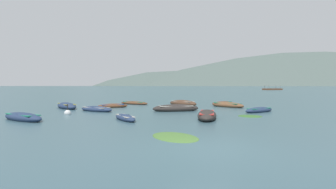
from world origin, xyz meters
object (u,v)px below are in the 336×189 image
rowboat_8 (125,118)px  mooring_buoy (68,113)px  rowboat_0 (96,109)px  rowboat_5 (134,103)px  rowboat_1 (227,105)px  rowboat_4 (183,103)px  rowboat_7 (207,115)px  rowboat_2 (259,110)px  rowboat_9 (67,106)px  rowboat_6 (223,103)px  ferry_0 (272,89)px  rowboat_11 (113,106)px  rowboat_3 (176,108)px

rowboat_8 → mooring_buoy: mooring_buoy is taller
rowboat_0 → rowboat_5: rowboat_0 is taller
rowboat_1 → rowboat_4: (-4.37, 2.22, 0.03)m
rowboat_7 → rowboat_8: (-5.36, -0.53, -0.07)m
rowboat_0 → mooring_buoy: 2.97m
rowboat_1 → rowboat_2: 5.31m
rowboat_0 → rowboat_8: bearing=-61.5°
rowboat_9 → rowboat_1: bearing=3.1°
rowboat_6 → rowboat_9: rowboat_9 is taller
rowboat_2 → ferry_0: bearing=65.5°
rowboat_0 → rowboat_4: (8.02, 6.09, 0.06)m
rowboat_2 → rowboat_11: rowboat_2 is taller
rowboat_6 → rowboat_8: (-9.74, -13.85, 0.01)m
rowboat_2 → rowboat_11: bearing=159.2°
ferry_0 → rowboat_7: bearing=-115.9°
rowboat_8 → rowboat_9: size_ratio=0.70×
mooring_buoy → rowboat_4: bearing=41.9°
rowboat_0 → rowboat_11: size_ratio=1.13×
rowboat_6 → rowboat_11: size_ratio=1.06×
rowboat_3 → rowboat_5: size_ratio=1.13×
rowboat_3 → rowboat_8: 6.77m
rowboat_6 → ferry_0: 109.92m
mooring_buoy → rowboat_9: bearing=109.7°
rowboat_0 → rowboat_7: rowboat_7 is taller
rowboat_5 → rowboat_11: rowboat_11 is taller
rowboat_1 → mooring_buoy: 15.36m
rowboat_6 → rowboat_9: 17.22m
rowboat_5 → rowboat_0: bearing=-107.0°
rowboat_8 → rowboat_11: bearing=104.3°
rowboat_7 → rowboat_11: 11.83m
rowboat_4 → rowboat_11: 7.67m
rowboat_0 → rowboat_3: size_ratio=0.84×
rowboat_3 → mooring_buoy: bearing=-164.2°
rowboat_9 → rowboat_7: bearing=-34.5°
rowboat_4 → rowboat_6: rowboat_4 is taller
rowboat_4 → rowboat_6: 5.27m
rowboat_2 → rowboat_3: (-6.83, 1.15, 0.07)m
rowboat_11 → mooring_buoy: mooring_buoy is taller
rowboat_9 → ferry_0: 122.46m
rowboat_8 → rowboat_5: bearing=92.9°
rowboat_4 → rowboat_9: bearing=-165.0°
rowboat_1 → mooring_buoy: (-13.97, -6.38, -0.09)m
rowboat_2 → rowboat_4: size_ratio=0.88×
rowboat_8 → rowboat_4: bearing=67.9°
rowboat_5 → mooring_buoy: bearing=-111.0°
rowboat_2 → rowboat_5: (-11.17, 9.38, -0.02)m
rowboat_1 → rowboat_11: rowboat_1 is taller
ferry_0 → rowboat_0: bearing=-120.5°
rowboat_0 → rowboat_9: size_ratio=0.81×
rowboat_3 → rowboat_5: bearing=117.8°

